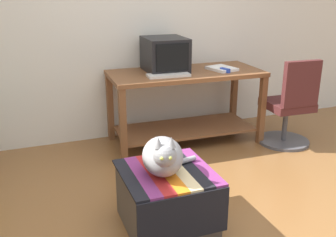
# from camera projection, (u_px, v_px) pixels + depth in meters

# --- Properties ---
(back_wall) EXTENTS (8.00, 0.10, 2.60)m
(back_wall) POSITION_uv_depth(u_px,v_px,m) (125.00, 11.00, 3.92)
(back_wall) COLOR silver
(back_wall) RESTS_ON ground_plane
(desk) EXTENTS (1.53, 0.72, 0.74)m
(desk) POSITION_uv_depth(u_px,v_px,m) (185.00, 94.00, 3.94)
(desk) COLOR brown
(desk) RESTS_ON ground_plane
(tv_monitor) EXTENTS (0.40, 0.46, 0.33)m
(tv_monitor) POSITION_uv_depth(u_px,v_px,m) (165.00, 55.00, 3.84)
(tv_monitor) COLOR black
(tv_monitor) RESTS_ON desk
(keyboard) EXTENTS (0.41, 0.18, 0.02)m
(keyboard) POSITION_uv_depth(u_px,v_px,m) (168.00, 75.00, 3.65)
(keyboard) COLOR beige
(keyboard) RESTS_ON desk
(book) EXTENTS (0.27, 0.31, 0.03)m
(book) POSITION_uv_depth(u_px,v_px,m) (222.00, 69.00, 3.93)
(book) COLOR white
(book) RESTS_ON desk
(ottoman_with_blanket) EXTENTS (0.59, 0.61, 0.40)m
(ottoman_with_blanket) POSITION_uv_depth(u_px,v_px,m) (167.00, 198.00, 2.62)
(ottoman_with_blanket) COLOR #4C4238
(ottoman_with_blanket) RESTS_ON ground_plane
(cat) EXTENTS (0.45, 0.41, 0.30)m
(cat) POSITION_uv_depth(u_px,v_px,m) (163.00, 156.00, 2.48)
(cat) COLOR gray
(cat) RESTS_ON ottoman_with_blanket
(office_chair) EXTENTS (0.52, 0.52, 0.89)m
(office_chair) POSITION_uv_depth(u_px,v_px,m) (290.00, 109.00, 3.89)
(office_chair) COLOR #4C4C51
(office_chair) RESTS_ON ground_plane
(stapler) EXTENTS (0.07, 0.12, 0.04)m
(stapler) POSITION_uv_depth(u_px,v_px,m) (225.00, 70.00, 3.82)
(stapler) COLOR #2342B7
(stapler) RESTS_ON desk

